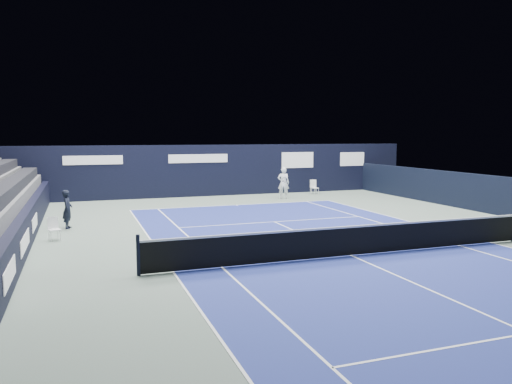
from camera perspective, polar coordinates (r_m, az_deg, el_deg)
ground at (r=17.38m, az=7.51°, el=-5.78°), size 48.00×48.00×0.00m
court_surface at (r=15.67m, az=10.87°, el=-7.18°), size 10.97×23.77×0.01m
enclosure_wall_right at (r=26.59m, az=23.98°, el=-0.06°), size 0.30×22.00×1.80m
folding_chair_back_a at (r=31.63m, az=6.65°, el=0.77°), size 0.42×0.44×0.82m
folding_chair_back_b at (r=31.63m, az=6.56°, el=0.70°), size 0.50×0.49×0.89m
line_judge_chair at (r=18.95m, az=-22.11°, el=-3.73°), size 0.45×0.44×0.83m
line_judge at (r=21.10m, az=-20.74°, el=-1.86°), size 0.44×0.61×1.54m
court_markings at (r=15.67m, az=10.87°, el=-7.16°), size 11.03×23.83×0.00m
tennis_net at (r=15.56m, az=10.91°, el=-5.37°), size 12.90×0.10×1.10m
back_sponsor_wall at (r=30.68m, az=-4.88°, el=2.50°), size 26.00×0.63×3.10m
side_barrier_left at (r=19.39m, az=-24.47°, el=-3.23°), size 0.33×22.00×1.20m
tennis_player at (r=29.11m, az=3.15°, el=1.04°), size 0.79×0.95×1.83m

